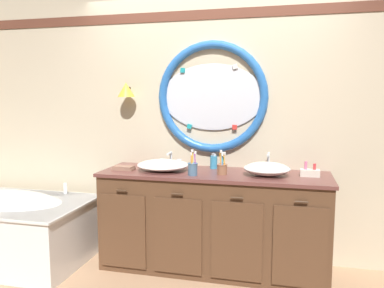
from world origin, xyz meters
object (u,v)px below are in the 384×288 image
(bathtub, at_px, (1,224))
(sink_basin_left, at_px, (163,165))
(toiletry_basket, at_px, (310,172))
(toothbrush_holder_right, at_px, (222,168))
(toothbrush_holder_left, at_px, (193,168))
(sink_basin_right, at_px, (267,169))
(soap_dispenser, at_px, (214,162))
(folded_hand_towel, at_px, (124,168))

(bathtub, height_order, sink_basin_left, sink_basin_left)
(toiletry_basket, bearing_deg, bathtub, -173.60)
(bathtub, bearing_deg, toiletry_basket, 6.40)
(toothbrush_holder_right, relative_size, toiletry_basket, 1.34)
(toothbrush_holder_left, relative_size, toothbrush_holder_right, 1.05)
(sink_basin_right, bearing_deg, soap_dispenser, 156.83)
(toothbrush_holder_left, height_order, soap_dispenser, toothbrush_holder_left)
(bathtub, xyz_separation_m, sink_basin_left, (1.55, 0.26, 0.59))
(folded_hand_towel, bearing_deg, toiletry_basket, 3.76)
(sink_basin_right, xyz_separation_m, soap_dispenser, (-0.50, 0.22, 0.00))
(toothbrush_holder_right, relative_size, soap_dispenser, 1.42)
(sink_basin_left, bearing_deg, sink_basin_right, 0.00)
(toothbrush_holder_right, distance_m, soap_dispenser, 0.28)
(toothbrush_holder_right, bearing_deg, bathtub, -173.85)
(bathtub, distance_m, soap_dispenser, 2.13)
(toiletry_basket, bearing_deg, soap_dispenser, 169.52)
(sink_basin_left, height_order, folded_hand_towel, sink_basin_left)
(bathtub, relative_size, sink_basin_right, 4.27)
(bathtub, bearing_deg, toothbrush_holder_left, 3.76)
(bathtub, distance_m, sink_basin_left, 1.68)
(toothbrush_holder_right, distance_m, toiletry_basket, 0.74)
(sink_basin_left, distance_m, toothbrush_holder_left, 0.34)
(folded_hand_towel, bearing_deg, sink_basin_left, 8.15)
(toiletry_basket, bearing_deg, toothbrush_holder_left, -168.62)
(sink_basin_left, height_order, toothbrush_holder_left, toothbrush_holder_left)
(toothbrush_holder_left, distance_m, toothbrush_holder_right, 0.26)
(soap_dispenser, bearing_deg, bathtub, -166.45)
(soap_dispenser, xyz_separation_m, toiletry_basket, (0.86, -0.16, -0.03))
(toothbrush_holder_left, xyz_separation_m, toiletry_basket, (0.98, 0.20, -0.03))
(toothbrush_holder_left, bearing_deg, toiletry_basket, 11.38)
(sink_basin_right, xyz_separation_m, toiletry_basket, (0.36, 0.06, -0.03))
(sink_basin_left, distance_m, sink_basin_right, 0.93)
(sink_basin_right, distance_m, toothbrush_holder_right, 0.38)
(sink_basin_right, distance_m, soap_dispenser, 0.55)
(bathtub, xyz_separation_m, toothbrush_holder_left, (1.87, 0.12, 0.60))
(toothbrush_holder_left, bearing_deg, sink_basin_right, 12.73)
(sink_basin_left, bearing_deg, bathtub, -170.40)
(bathtub, bearing_deg, sink_basin_left, 9.60)
(bathtub, height_order, folded_hand_towel, folded_hand_towel)
(toothbrush_holder_left, bearing_deg, bathtub, -176.24)
(bathtub, relative_size, toothbrush_holder_left, 7.58)
(bathtub, relative_size, folded_hand_towel, 8.46)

